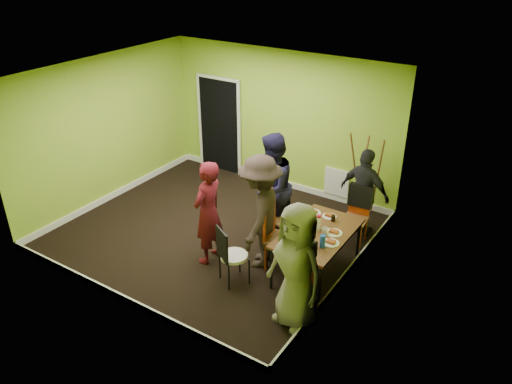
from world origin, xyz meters
TOP-DOWN VIEW (x-y plane):
  - ground at (0.00, 0.00)m, footprint 5.00×5.00m
  - room_walls at (-0.02, 0.04)m, footprint 5.04×4.54m
  - dining_table at (2.05, -0.14)m, footprint 0.90×1.50m
  - chair_left_far at (1.06, 0.37)m, footprint 0.51×0.50m
  - chair_left_near at (1.42, -0.29)m, footprint 0.51×0.51m
  - chair_back_end at (2.16, 1.19)m, footprint 0.44×0.50m
  - chair_front_end at (2.22, -1.00)m, footprint 0.52×0.52m
  - chair_bentwood at (1.07, -1.03)m, footprint 0.50×0.51m
  - easel at (1.95, 1.92)m, footprint 0.65×0.61m
  - plate_near_left at (1.72, 0.33)m, footprint 0.26×0.26m
  - plate_near_right at (1.76, -0.50)m, footprint 0.24×0.24m
  - plate_far_back at (1.99, 0.37)m, footprint 0.23×0.23m
  - plate_far_front at (2.01, -0.61)m, footprint 0.23×0.23m
  - plate_wall_back at (2.26, -0.04)m, footprint 0.25×0.25m
  - plate_wall_front at (2.34, -0.31)m, footprint 0.24×0.24m
  - thermos at (2.02, -0.07)m, footprint 0.07×0.07m
  - blue_bottle at (2.28, -0.47)m, footprint 0.08×0.08m
  - orange_bottle at (1.99, -0.02)m, footprint 0.04×0.04m
  - glass_mid at (1.88, 0.09)m, footprint 0.06×0.06m
  - glass_back at (2.10, 0.28)m, footprint 0.07×0.07m
  - glass_front at (2.21, -0.54)m, footprint 0.06×0.06m
  - cup_a at (1.82, -0.36)m, footprint 0.13×0.13m
  - cup_b at (2.15, -0.12)m, footprint 0.10×0.10m
  - person_standing at (0.44, -0.71)m, footprint 0.43×0.64m
  - person_left_far at (0.89, 0.44)m, footprint 0.84×1.01m
  - person_left_near at (1.16, -0.35)m, footprint 1.02×1.34m
  - person_back_end at (2.17, 1.37)m, footprint 0.98×0.55m
  - person_front_end at (2.29, -1.25)m, footprint 1.00×0.79m

SIDE VIEW (x-z plane):
  - ground at x=0.00m, z-range 0.00..0.00m
  - chair_bentwood at x=1.07m, z-range 0.05..1.00m
  - chair_left_far at x=1.06m, z-range 0.06..1.04m
  - chair_front_end at x=2.22m, z-range 0.06..1.07m
  - chair_left_near at x=1.42m, z-range 0.07..1.15m
  - chair_back_end at x=2.16m, z-range 0.20..1.18m
  - dining_table at x=2.05m, z-range 0.32..1.07m
  - plate_near_left at x=1.72m, z-range 0.75..0.76m
  - plate_near_right at x=1.76m, z-range 0.75..0.76m
  - plate_far_back at x=1.99m, z-range 0.75..0.76m
  - plate_far_front at x=2.01m, z-range 0.75..0.76m
  - plate_wall_back at x=2.26m, z-range 0.75..0.76m
  - plate_wall_front at x=2.34m, z-range 0.75..0.76m
  - person_back_end at x=2.17m, z-range 0.00..1.57m
  - orange_bottle at x=1.99m, z-range 0.75..0.82m
  - cup_b at x=2.15m, z-range 0.75..0.84m
  - glass_mid at x=1.88m, z-range 0.75..0.85m
  - glass_front at x=2.21m, z-range 0.75..0.85m
  - glass_back at x=2.10m, z-range 0.75..0.85m
  - easel at x=1.95m, z-range -0.01..1.61m
  - cup_a at x=1.82m, z-range 0.75..0.86m
  - blue_bottle at x=2.28m, z-range 0.75..0.94m
  - person_standing at x=0.44m, z-range 0.00..1.71m
  - thermos at x=2.02m, z-range 0.75..0.96m
  - person_front_end at x=2.29m, z-range 0.00..1.79m
  - person_left_near at x=1.16m, z-range 0.00..1.84m
  - person_left_far at x=0.89m, z-range 0.00..1.87m
  - room_walls at x=-0.02m, z-range -0.42..2.40m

